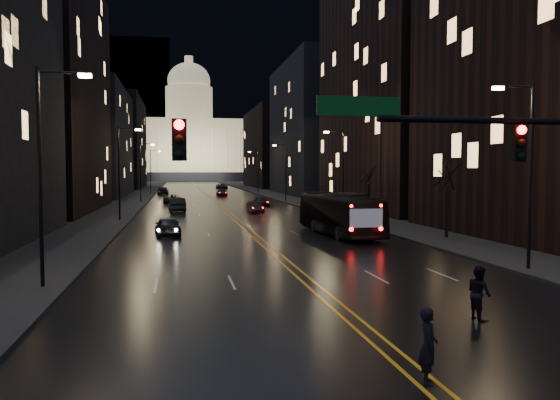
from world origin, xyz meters
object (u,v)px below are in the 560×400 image
oncoming_car_b (177,205)px  pedestrian_b (479,293)px  receding_car_a (255,207)px  oncoming_car_a (168,226)px  pedestrian_a (428,346)px  bus (339,214)px

oncoming_car_b → pedestrian_b: size_ratio=2.82×
receding_car_a → pedestrian_b: pedestrian_b is taller
oncoming_car_a → receding_car_a: 22.33m
oncoming_car_a → oncoming_car_b: (0.62, 23.84, 0.09)m
pedestrian_a → pedestrian_b: 6.18m
oncoming_car_b → pedestrian_b: pedestrian_b is taller
oncoming_car_b → pedestrian_b: 49.56m
bus → oncoming_car_b: (-12.00, 25.40, -0.77)m
oncoming_car_a → oncoming_car_b: 23.85m
oncoming_car_b → oncoming_car_a: bearing=84.1°
oncoming_car_b → receding_car_a: (8.73, -3.56, -0.16)m
receding_car_a → oncoming_car_a: bearing=-117.4°
bus → pedestrian_b: bearing=-100.0°
oncoming_car_b → pedestrian_a: 53.58m
oncoming_car_a → receding_car_a: size_ratio=1.07×
receding_car_a → pedestrian_b: bearing=-91.3°
bus → pedestrian_b: 23.32m
bus → receding_car_a: bearing=94.1°
pedestrian_b → oncoming_car_b: bearing=7.5°
receding_car_a → pedestrian_a: bearing=-96.1°
oncoming_car_b → receding_car_a: bearing=153.4°
oncoming_car_a → pedestrian_b: bearing=107.6°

